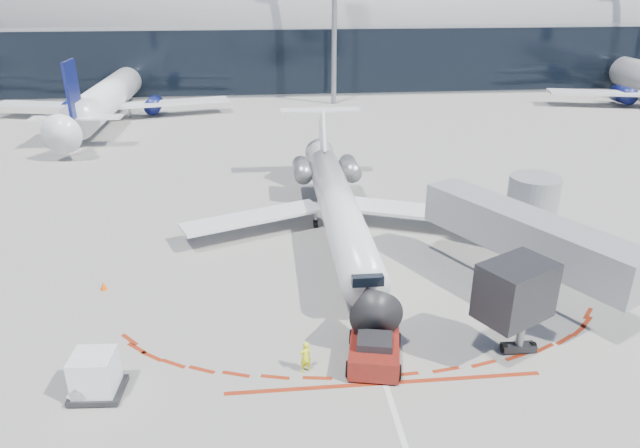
{
  "coord_description": "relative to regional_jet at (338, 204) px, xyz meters",
  "views": [
    {
      "loc": [
        -4.85,
        -31.18,
        16.35
      ],
      "look_at": [
        -1.81,
        -0.89,
        3.09
      ],
      "focal_mm": 32.0,
      "sensor_mm": 36.0,
      "label": 1
    }
  ],
  "objects": [
    {
      "name": "terminal_building",
      "position": [
        0.09,
        60.57,
        6.32
      ],
      "size": [
        150.0,
        24.15,
        24.0
      ],
      "color": "gray",
      "rests_on": "ground"
    },
    {
      "name": "regional_jet",
      "position": [
        0.0,
        0.0,
        0.0
      ],
      "size": [
        21.37,
        26.36,
        6.6
      ],
      "color": "silver",
      "rests_on": "ground"
    },
    {
      "name": "uld_container",
      "position": [
        -12.22,
        -15.38,
        -1.21
      ],
      "size": [
        2.24,
        1.94,
        2.0
      ],
      "rotation": [
        0.0,
        0.0,
        -0.06
      ],
      "color": "black",
      "rests_on": "ground"
    },
    {
      "name": "jet_bridge",
      "position": [
        9.88,
        -7.42,
        0.8
      ],
      "size": [
        10.03,
        15.2,
        4.9
      ],
      "color": "gray",
      "rests_on": "ground"
    },
    {
      "name": "apron_centerline",
      "position": [
        0.09,
        -2.41,
        -2.2
      ],
      "size": [
        0.25,
        40.0,
        0.01
      ],
      "primitive_type": "cube",
      "color": "silver",
      "rests_on": "ground"
    },
    {
      "name": "bg_airliner_1",
      "position": [
        -23.63,
        38.55,
        3.3
      ],
      "size": [
        34.01,
        36.01,
        11.0
      ],
      "primitive_type": null,
      "color": "silver",
      "rests_on": "ground"
    },
    {
      "name": "apron_stop_bar",
      "position": [
        0.09,
        -15.91,
        -2.2
      ],
      "size": [
        14.0,
        0.25,
        0.01
      ],
      "primitive_type": "cube",
      "color": "maroon",
      "rests_on": "ground"
    },
    {
      "name": "light_mast_centre",
      "position": [
        5.09,
        43.59,
        10.3
      ],
      "size": [
        0.7,
        0.7,
        25.0
      ],
      "primitive_type": "cylinder",
      "color": "gray",
      "rests_on": "ground"
    },
    {
      "name": "ramp_worker",
      "position": [
        -3.32,
        -14.71,
        -1.42
      ],
      "size": [
        0.68,
        0.6,
        1.57
      ],
      "primitive_type": "imported",
      "rotation": [
        0.0,
        0.0,
        3.62
      ],
      "color": "#EEFF1A",
      "rests_on": "ground"
    },
    {
      "name": "ground",
      "position": [
        0.09,
        -4.41,
        -2.2
      ],
      "size": [
        260.0,
        260.0,
        0.0
      ],
      "primitive_type": "plane",
      "color": "slate",
      "rests_on": "ground"
    },
    {
      "name": "pushback_tug",
      "position": [
        -0.11,
        -14.27,
        -1.55
      ],
      "size": [
        3.05,
        5.82,
        1.48
      ],
      "rotation": [
        0.0,
        0.0,
        -0.21
      ],
      "color": "#5E150D",
      "rests_on": "ground"
    },
    {
      "name": "safety_cone_left",
      "position": [
        -14.18,
        -6.31,
        -1.95
      ],
      "size": [
        0.36,
        0.36,
        0.5
      ],
      "primitive_type": "cone",
      "color": "#FF5105",
      "rests_on": "ground"
    }
  ]
}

